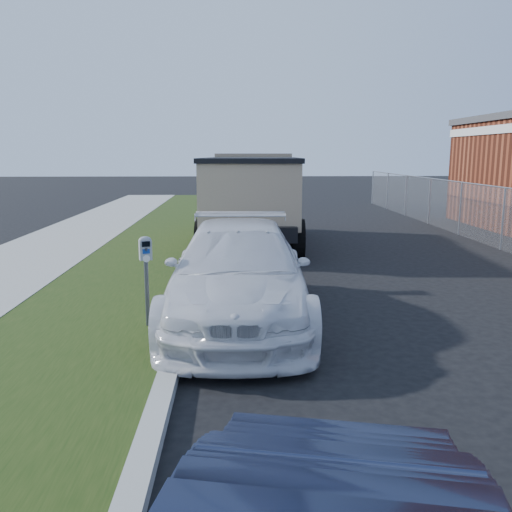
{
  "coord_description": "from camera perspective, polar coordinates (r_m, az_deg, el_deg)",
  "views": [
    {
      "loc": [
        -1.77,
        -8.28,
        2.76
      ],
      "look_at": [
        -1.4,
        1.0,
        1.0
      ],
      "focal_mm": 38.0,
      "sensor_mm": 36.0,
      "label": 1
    }
  ],
  "objects": [
    {
      "name": "chainlink_fence",
      "position": [
        17.21,
        24.65,
        4.76
      ],
      "size": [
        0.06,
        30.06,
        30.0
      ],
      "color": "slate",
      "rests_on": "ground"
    },
    {
      "name": "white_wagon",
      "position": [
        9.0,
        -1.9,
        -1.82
      ],
      "size": [
        2.4,
        5.61,
        1.61
      ],
      "primitive_type": "imported",
      "rotation": [
        0.0,
        0.0,
        -0.03
      ],
      "color": "silver",
      "rests_on": "ground"
    },
    {
      "name": "parking_meter",
      "position": [
        8.41,
        -11.52,
        -0.56
      ],
      "size": [
        0.22,
        0.18,
        1.4
      ],
      "rotation": [
        0.0,
        0.0,
        0.35
      ],
      "color": "#3F4247",
      "rests_on": "ground"
    },
    {
      "name": "dump_truck",
      "position": [
        16.95,
        -0.37,
        6.65
      ],
      "size": [
        3.17,
        7.21,
        2.77
      ],
      "rotation": [
        0.0,
        0.0,
        -0.06
      ],
      "color": "black",
      "rests_on": "ground"
    },
    {
      "name": "ground",
      "position": [
        8.91,
        9.38,
        -7.47
      ],
      "size": [
        120.0,
        120.0,
        0.0
      ],
      "primitive_type": "plane",
      "color": "black",
      "rests_on": "ground"
    },
    {
      "name": "streetside",
      "position": [
        11.28,
        -21.92,
        -3.87
      ],
      "size": [
        6.12,
        50.0,
        0.15
      ],
      "color": "gray",
      "rests_on": "ground"
    }
  ]
}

